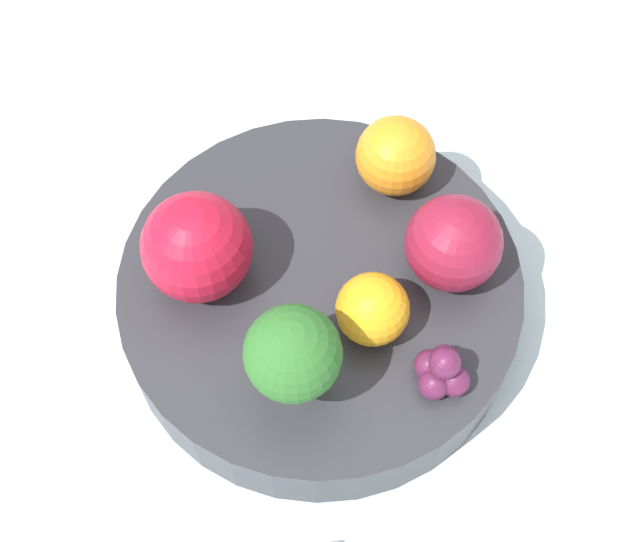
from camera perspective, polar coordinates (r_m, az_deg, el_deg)
ground_plane at (r=0.54m, az=-0.00°, el=-3.65°), size 6.00×6.00×0.00m
table_surface at (r=0.53m, az=-0.00°, el=-3.19°), size 1.20×1.20×0.02m
bowl at (r=0.51m, az=-0.00°, el=-1.68°), size 0.22×0.22×0.04m
broccoli at (r=0.42m, az=-1.75°, el=-5.40°), size 0.05×0.05×0.07m
apple_red at (r=0.47m, az=-7.89°, el=1.52°), size 0.06×0.06×0.06m
apple_green at (r=0.47m, az=8.54°, el=1.76°), size 0.05×0.05×0.05m
orange_front at (r=0.51m, az=4.86°, el=7.36°), size 0.05×0.05×0.05m
orange_back at (r=0.46m, az=3.38°, el=-2.46°), size 0.04×0.04×0.04m
grape_cluster at (r=0.46m, az=7.78°, el=-6.34°), size 0.03×0.03×0.03m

